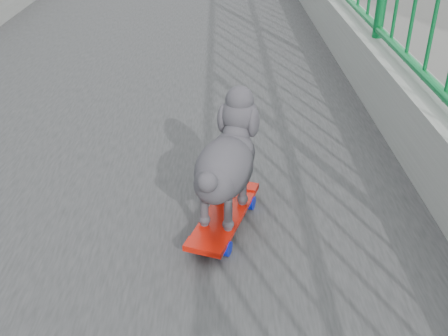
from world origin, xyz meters
The scene contains 2 objects.
skateboard centered at (0.51, 2.61, 7.05)m, with size 0.28×0.47×0.06m.
poodle centered at (0.52, 2.63, 7.27)m, with size 0.28×0.44×0.38m.
Camera 1 is at (0.50, 1.06, 8.14)m, focal length 42.00 mm.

